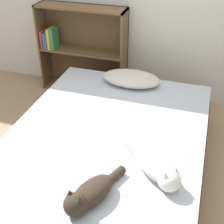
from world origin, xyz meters
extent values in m
plane|color=#997F60|center=(0.00, 0.00, 0.00)|extent=(8.00, 8.00, 0.00)
cube|color=brown|center=(0.00, 0.00, 0.12)|extent=(1.54, 2.06, 0.24)
cube|color=#B2BCCC|center=(0.00, 0.00, 0.32)|extent=(1.49, 2.00, 0.16)
ellipsoid|color=beige|center=(-0.02, 0.83, 0.46)|extent=(0.57, 0.34, 0.12)
ellipsoid|color=white|center=(0.43, -0.30, 0.47)|extent=(0.40, 0.40, 0.14)
sphere|color=white|center=(0.55, -0.42, 0.47)|extent=(0.14, 0.14, 0.14)
cone|color=white|center=(0.58, -0.39, 0.55)|extent=(0.04, 0.04, 0.03)
cone|color=white|center=(0.52, -0.45, 0.55)|extent=(0.04, 0.04, 0.03)
cylinder|color=white|center=(0.24, -0.12, 0.43)|extent=(0.17, 0.17, 0.06)
ellipsoid|color=#33281E|center=(0.12, -0.63, 0.46)|extent=(0.28, 0.36, 0.12)
sphere|color=#33281E|center=(0.07, -0.76, 0.47)|extent=(0.14, 0.14, 0.14)
cone|color=#33281E|center=(0.11, -0.78, 0.54)|extent=(0.04, 0.04, 0.03)
cone|color=#33281E|center=(0.03, -0.74, 0.54)|extent=(0.04, 0.04, 0.03)
cylinder|color=#33281E|center=(0.21, -0.43, 0.43)|extent=(0.11, 0.16, 0.06)
cube|color=brown|center=(-1.17, 1.24, 0.50)|extent=(0.02, 0.26, 0.99)
cube|color=brown|center=(-0.20, 1.24, 0.50)|extent=(0.02, 0.26, 0.99)
cube|color=brown|center=(-0.69, 1.24, 0.01)|extent=(0.99, 0.26, 0.02)
cube|color=brown|center=(-0.69, 1.24, 0.98)|extent=(0.99, 0.26, 0.02)
cube|color=brown|center=(-0.69, 1.24, 0.50)|extent=(0.95, 0.26, 0.02)
cube|color=brown|center=(-0.69, 1.36, 0.50)|extent=(0.99, 0.02, 0.99)
cube|color=#B7332D|center=(-1.14, 1.20, 0.60)|extent=(0.02, 0.16, 0.20)
cube|color=#2D519E|center=(-1.09, 1.20, 0.60)|extent=(0.04, 0.16, 0.18)
cube|color=gold|center=(-1.05, 1.20, 0.62)|extent=(0.03, 0.16, 0.23)
cube|color=#337F47|center=(-1.01, 1.20, 0.62)|extent=(0.04, 0.16, 0.24)
camera|label=1|loc=(0.62, -1.81, 1.89)|focal=50.00mm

